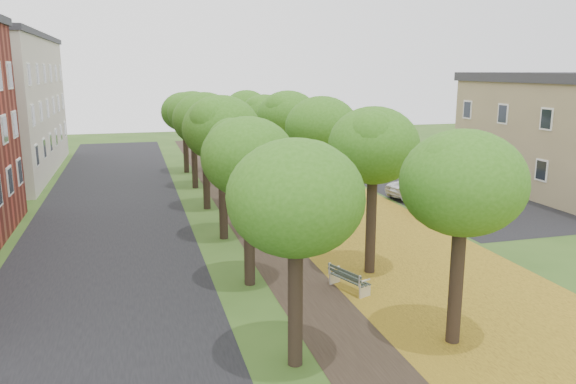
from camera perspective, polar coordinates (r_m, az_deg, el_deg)
ground at (r=16.56m, az=8.35°, el=-15.88°), size 120.00×120.00×0.00m
street_asphalt at (r=29.36m, az=-17.75°, el=-3.65°), size 8.00×70.00×0.01m
footpath at (r=29.95m, az=-3.27°, el=-2.75°), size 3.20×70.00×0.01m
leaf_verge at (r=31.36m, az=5.69°, el=-2.10°), size 7.50×70.00×0.01m
parking_lot at (r=36.08m, az=17.80°, el=-0.73°), size 9.00×16.00×0.01m
tree_row_west at (r=28.69m, az=-7.71°, el=6.29°), size 3.64×33.64×6.42m
tree_row_east at (r=29.73m, az=1.55°, el=6.61°), size 3.64×33.64×6.42m
bench at (r=20.48m, az=6.13°, el=-8.79°), size 1.09×1.83×0.84m
car_silver at (r=31.43m, az=17.91°, el=-1.33°), size 4.16×1.91×1.38m
car_red at (r=33.34m, az=15.74°, el=-0.55°), size 3.85×1.54×1.24m
car_grey at (r=32.82m, az=16.30°, el=-0.76°), size 4.52×2.19×1.27m
car_white at (r=35.74m, az=13.61°, el=0.46°), size 5.01×3.05×1.30m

